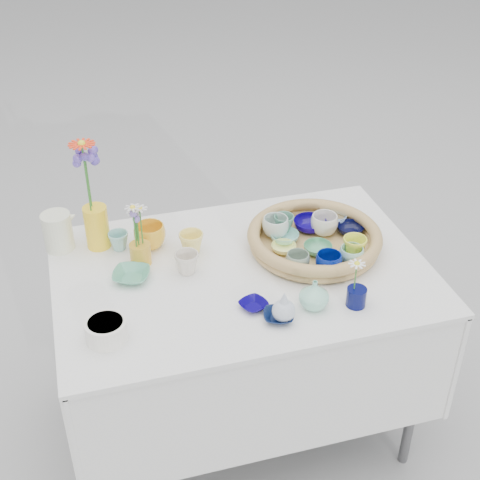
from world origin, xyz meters
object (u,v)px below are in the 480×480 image
object	(u,v)px
bud_vase_seafoam	(314,294)
tall_vase_yellow	(97,227)
display_table	(241,422)
wicker_tray	(314,239)

from	to	relation	value
bud_vase_seafoam	tall_vase_yellow	world-z (taller)	tall_vase_yellow
display_table	bud_vase_seafoam	xyz separation A→B (m)	(0.16, -0.26, 0.81)
display_table	bud_vase_seafoam	world-z (taller)	bud_vase_seafoam
display_table	tall_vase_yellow	xyz separation A→B (m)	(-0.45, 0.27, 0.84)
display_table	wicker_tray	distance (m)	0.85
wicker_tray	bud_vase_seafoam	world-z (taller)	bud_vase_seafoam
wicker_tray	bud_vase_seafoam	xyz separation A→B (m)	(-0.12, -0.31, 0.01)
wicker_tray	bud_vase_seafoam	distance (m)	0.33
bud_vase_seafoam	wicker_tray	bearing A→B (deg)	68.84
display_table	tall_vase_yellow	distance (m)	0.99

